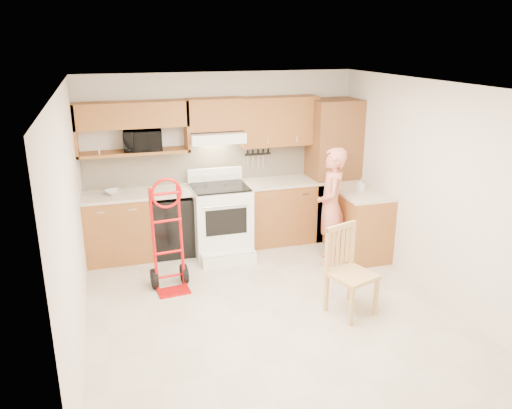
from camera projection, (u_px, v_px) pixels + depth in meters
name	position (u px, v px, depth m)	size (l,w,h in m)	color
floor	(269.00, 310.00, 5.82)	(4.00, 4.50, 0.02)	#BDB19B
ceiling	(271.00, 84.00, 5.03)	(4.00, 4.50, 0.02)	white
wall_back	(221.00, 159.00, 7.48)	(4.00, 0.02, 2.50)	beige
wall_front	(377.00, 307.00, 3.37)	(4.00, 0.02, 2.50)	beige
wall_left	(71.00, 224.00, 4.87)	(0.02, 4.50, 2.50)	beige
wall_right	(432.00, 190.00, 5.98)	(0.02, 4.50, 2.50)	beige
backsplash	(222.00, 163.00, 7.47)	(3.92, 0.03, 0.55)	beige
lower_cab_left	(118.00, 228.00, 7.02)	(0.90, 0.60, 0.90)	#905B2B
dishwasher	(173.00, 224.00, 7.24)	(0.60, 0.60, 0.85)	black
lower_cab_right	(281.00, 212.00, 7.68)	(1.14, 0.60, 0.90)	#905B2B
countertop_left	(138.00, 194.00, 6.96)	(1.50, 0.63, 0.04)	#BAAE9A
countertop_right	(281.00, 182.00, 7.53)	(1.14, 0.63, 0.04)	#BAAE9A
cab_return_right	(358.00, 224.00, 7.19)	(0.60, 1.00, 0.90)	#905B2B
countertop_return	(360.00, 192.00, 7.04)	(0.63, 1.00, 0.04)	#BAAE9A
pantry_tall	(332.00, 169.00, 7.72)	(0.70, 0.60, 2.10)	brown
upper_cab_left	(131.00, 114.00, 6.75)	(1.50, 0.33, 0.34)	#905B2B
upper_shelf_mw	(134.00, 152.00, 6.91)	(1.50, 0.33, 0.04)	#905B2B
upper_cab_center	(215.00, 114.00, 7.07)	(0.76, 0.33, 0.44)	#905B2B
upper_cab_right	(279.00, 121.00, 7.38)	(1.14, 0.33, 0.70)	#905B2B
range_hood	(216.00, 137.00, 7.11)	(0.76, 0.46, 0.14)	white
knife_strip	(258.00, 158.00, 7.59)	(0.40, 0.05, 0.29)	black
microwave	(143.00, 140.00, 6.89)	(0.51, 0.34, 0.28)	black
range	(222.00, 215.00, 7.14)	(0.79, 1.04, 1.17)	white
person	(331.00, 207.00, 6.80)	(0.58, 0.38, 1.60)	#D8745F
hand_truck	(169.00, 241.00, 6.08)	(0.50, 0.46, 1.28)	red
dining_chair	(352.00, 272.00, 5.59)	(0.45, 0.49, 1.00)	tan
soap_bottle	(361.00, 185.00, 6.99)	(0.08, 0.08, 0.17)	white
bowl	(114.00, 192.00, 6.86)	(0.23, 0.23, 0.06)	white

